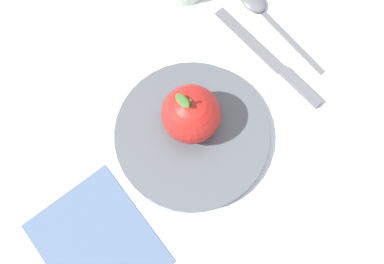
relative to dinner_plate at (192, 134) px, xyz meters
The scene contains 6 objects.
ground_plane 0.02m from the dinner_plate, 129.84° to the right, with size 2.40×2.40×0.00m, color silver.
dinner_plate is the anchor object (origin of this frame).
apple 0.05m from the dinner_plate, 80.85° to the right, with size 0.08×0.08×0.09m.
knife 0.17m from the dinner_plate, 137.37° to the right, with size 0.16×0.17×0.01m.
spoon 0.23m from the dinner_plate, 116.72° to the right, with size 0.14×0.15×0.01m.
linen_napkin 0.20m from the dinner_plate, 51.57° to the left, with size 0.14×0.17×0.00m, color slate.
Camera 1 is at (0.01, 0.20, 0.62)m, focal length 41.80 mm.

